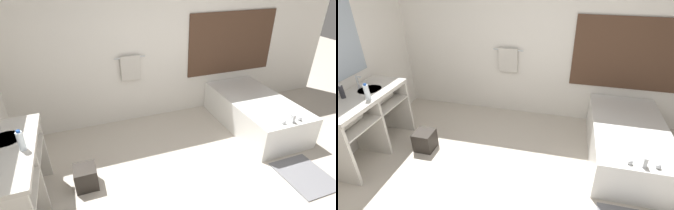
{
  "view_description": "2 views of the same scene",
  "coord_description": "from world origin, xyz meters",
  "views": [
    {
      "loc": [
        -1.11,
        -1.81,
        2.44
      ],
      "look_at": [
        -0.05,
        1.08,
        0.79
      ],
      "focal_mm": 28.0,
      "sensor_mm": 36.0,
      "label": 1
    },
    {
      "loc": [
        0.64,
        -1.91,
        2.45
      ],
      "look_at": [
        -0.06,
        1.01,
        0.77
      ],
      "focal_mm": 28.0,
      "sensor_mm": 36.0,
      "label": 2
    }
  ],
  "objects": [
    {
      "name": "wall_back_with_blinds",
      "position": [
        0.06,
        2.23,
        1.34
      ],
      "size": [
        7.4,
        0.13,
        2.7
      ],
      "color": "white",
      "rests_on": "ground_plane"
    },
    {
      "name": "water_bottle_1",
      "position": [
        -1.71,
        0.51,
        1.01
      ],
      "size": [
        0.06,
        0.06,
        0.22
      ],
      "color": "white",
      "rests_on": "vanity_counter"
    },
    {
      "name": "bathtub",
      "position": [
        1.58,
        1.3,
        0.28
      ],
      "size": [
        0.96,
        1.78,
        0.63
      ],
      "color": "white",
      "rests_on": "ground_plane"
    },
    {
      "name": "ground_plane",
      "position": [
        0.0,
        0.0,
        0.0
      ],
      "size": [
        16.0,
        16.0,
        0.0
      ],
      "primitive_type": "plane",
      "color": "beige",
      "rests_on": "ground"
    },
    {
      "name": "vanity_counter",
      "position": [
        -1.9,
        0.59,
        0.65
      ],
      "size": [
        0.58,
        1.27,
        0.91
      ],
      "color": "silver",
      "rests_on": "ground_plane"
    },
    {
      "name": "waste_bin",
      "position": [
        -1.22,
        0.81,
        0.14
      ],
      "size": [
        0.27,
        0.27,
        0.29
      ],
      "color": "#2D2823",
      "rests_on": "ground_plane"
    },
    {
      "name": "bath_mat",
      "position": [
        1.47,
        0.0,
        0.01
      ],
      "size": [
        0.6,
        0.71,
        0.02
      ],
      "color": "slate",
      "rests_on": "ground_plane"
    }
  ]
}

